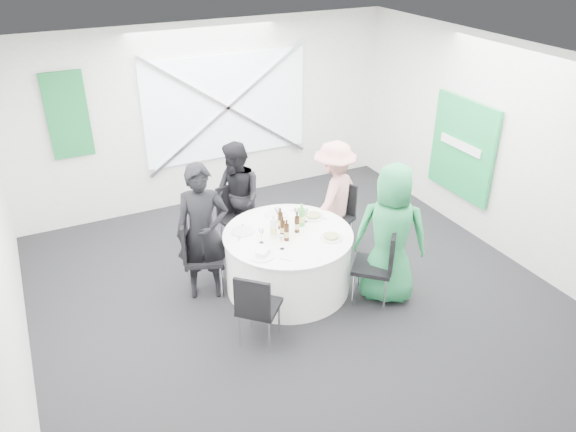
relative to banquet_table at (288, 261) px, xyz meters
name	(u,v)px	position (x,y,z in m)	size (l,w,h in m)	color
floor	(295,295)	(0.00, -0.20, -0.38)	(6.00, 6.00, 0.00)	black
ceiling	(297,65)	(0.00, -0.20, 2.42)	(6.00, 6.00, 0.00)	silver
wall_back	(208,115)	(0.00, 2.80, 1.02)	(6.00, 6.00, 0.00)	silver
wall_front	(493,363)	(0.00, -3.20, 1.02)	(6.00, 6.00, 0.00)	silver
wall_right	(499,148)	(3.00, -0.20, 1.02)	(6.00, 6.00, 0.00)	silver
window_panel	(227,107)	(0.30, 2.76, 1.12)	(2.60, 0.03, 1.60)	white
window_brace_a	(228,108)	(0.30, 2.72, 1.12)	(0.05, 0.05, 3.16)	silver
window_brace_b	(228,108)	(0.30, 2.72, 1.12)	(0.05, 0.05, 3.16)	silver
green_banner	(68,115)	(-2.00, 2.75, 1.32)	(0.55, 0.04, 1.20)	#16712F
green_sign	(462,148)	(2.94, 0.40, 0.82)	(0.05, 1.20, 1.40)	#1B9649
banquet_table	(288,261)	(0.00, 0.00, 0.00)	(1.56, 1.56, 0.76)	white
chair_back	(233,213)	(-0.24, 1.22, 0.14)	(0.47, 0.48, 0.89)	black
chair_back_left	(196,250)	(-1.02, 0.40, 0.20)	(0.59, 0.58, 0.99)	black
chair_back_right	(338,211)	(1.05, 0.58, 0.16)	(0.58, 0.57, 0.93)	black
chair_front_right	(381,260)	(0.84, -0.75, 0.20)	(0.63, 0.63, 0.99)	black
chair_front_left	(256,305)	(-0.77, -0.82, 0.15)	(0.58, 0.58, 0.90)	black
person_man_back_left	(203,233)	(-0.95, 0.32, 0.47)	(0.62, 0.41, 1.70)	black
person_man_back	(237,198)	(-0.20, 1.15, 0.39)	(0.74, 0.41, 1.53)	black
person_woman_pink	(334,197)	(0.97, 0.59, 0.40)	(1.00, 0.47, 1.55)	#DB918E
person_woman_green	(391,234)	(0.98, -0.69, 0.48)	(0.84, 0.55, 1.72)	#238349
plate_back	(276,214)	(0.07, 0.49, 0.39)	(0.29, 0.29, 0.01)	silver
plate_back_left	(243,231)	(-0.46, 0.28, 0.39)	(0.28, 0.28, 0.01)	silver
plate_back_right	(313,216)	(0.47, 0.24, 0.40)	(0.28, 0.28, 0.04)	silver
plate_front_right	(331,237)	(0.41, -0.32, 0.40)	(0.26, 0.26, 0.04)	silver
plate_front_left	(261,256)	(-0.49, -0.33, 0.39)	(0.28, 0.28, 0.01)	silver
napkin	(263,252)	(-0.46, -0.30, 0.42)	(0.16, 0.11, 0.05)	white
beer_bottle_a	(283,228)	(-0.07, 0.00, 0.47)	(0.06, 0.06, 0.25)	#331A09
beer_bottle_b	(280,221)	(-0.03, 0.15, 0.49)	(0.06, 0.06, 0.27)	#331A09
beer_bottle_c	(297,225)	(0.11, -0.01, 0.48)	(0.06, 0.06, 0.26)	#331A09
beer_bottle_d	(287,233)	(-0.08, -0.13, 0.48)	(0.06, 0.06, 0.27)	#331A09
green_water_bottle	(302,217)	(0.24, 0.11, 0.49)	(0.08, 0.08, 0.29)	green
clear_water_bottle	(273,229)	(-0.19, -0.01, 0.50)	(0.08, 0.08, 0.30)	white
wine_glass_a	(278,212)	(0.03, 0.35, 0.50)	(0.07, 0.07, 0.17)	white
wine_glass_b	(282,239)	(-0.21, -0.28, 0.50)	(0.07, 0.07, 0.17)	white
wine_glass_c	(305,213)	(0.32, 0.17, 0.50)	(0.07, 0.07, 0.17)	white
wine_glass_d	(297,212)	(0.24, 0.24, 0.50)	(0.07, 0.07, 0.17)	white
wine_glass_e	(261,233)	(-0.37, -0.05, 0.50)	(0.07, 0.07, 0.17)	white
fork_a	(254,253)	(-0.53, -0.22, 0.38)	(0.01, 0.15, 0.01)	silver
knife_a	(286,260)	(-0.27, -0.51, 0.38)	(0.01, 0.15, 0.01)	silver
fork_b	(242,227)	(-0.43, 0.38, 0.38)	(0.01, 0.15, 0.01)	silver
knife_b	(240,238)	(-0.55, 0.16, 0.38)	(0.01, 0.15, 0.01)	silver
fork_c	(322,218)	(0.55, 0.16, 0.38)	(0.01, 0.15, 0.01)	silver
knife_c	(297,211)	(0.35, 0.46, 0.38)	(0.01, 0.15, 0.01)	silver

